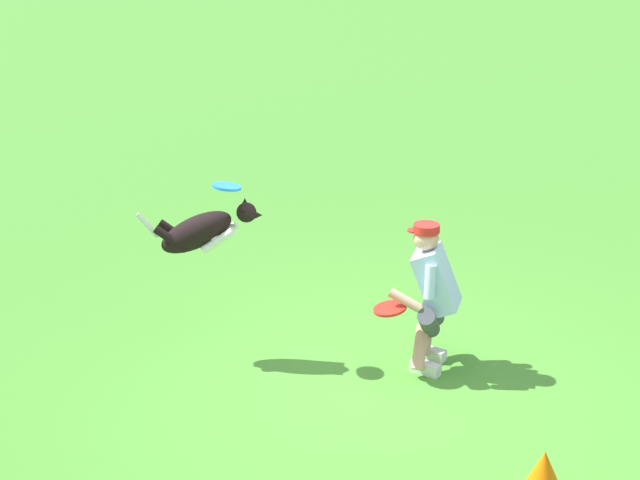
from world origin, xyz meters
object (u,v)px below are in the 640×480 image
object	(u,v)px
frisbee_flying	(227,187)
frisbee_held	(390,308)
dog	(202,231)
training_cone	(543,477)
person	(431,292)

from	to	relation	value
frisbee_flying	frisbee_held	world-z (taller)	frisbee_flying
frisbee_flying	dog	bearing A→B (deg)	28.41
frisbee_flying	training_cone	xyz separation A→B (m)	(-3.10, 0.50, -1.36)
frisbee_held	frisbee_flying	bearing A→B (deg)	19.95
dog	frisbee_held	world-z (taller)	dog
dog	training_cone	distance (m)	3.46
frisbee_held	dog	bearing A→B (deg)	21.13
frisbee_held	person	bearing A→B (deg)	-123.12
person	frisbee_flying	xyz separation A→B (m)	(1.53, 0.80, 0.86)
frisbee_flying	frisbee_held	xyz separation A→B (m)	(-1.31, -0.48, -0.95)
person	frisbee_held	size ratio (longest dim) A/B	4.63
dog	frisbee_flying	world-z (taller)	frisbee_flying
person	frisbee_held	world-z (taller)	person
dog	frisbee_flying	xyz separation A→B (m)	(-0.20, -0.11, 0.40)
person	training_cone	size ratio (longest dim) A/B	3.30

